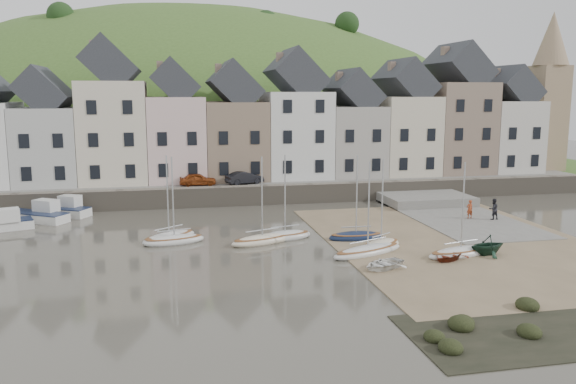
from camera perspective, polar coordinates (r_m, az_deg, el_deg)
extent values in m
plane|color=#4A453A|center=(38.99, 1.83, -5.80)|extent=(160.00, 160.00, 0.00)
cube|color=#3F5D25|center=(69.75, -4.41, 1.69)|extent=(90.00, 30.00, 1.50)
cube|color=slate|center=(58.37, -2.93, 0.94)|extent=(70.00, 7.00, 0.10)
cube|color=slate|center=(55.07, -2.36, -0.27)|extent=(70.00, 1.20, 1.80)
cube|color=brown|center=(42.87, 16.31, -4.73)|extent=(18.00, 26.00, 0.06)
cube|color=slate|center=(51.58, 16.07, -2.28)|extent=(8.00, 18.00, 0.12)
ellipsoid|color=#3F5D25|center=(100.67, -9.22, -6.85)|extent=(134.40, 84.00, 84.00)
cylinder|color=#382619|center=(85.84, -21.26, 14.11)|extent=(0.50, 0.50, 3.00)
sphere|color=#213D19|center=(86.10, -21.36, 15.77)|extent=(3.60, 3.60, 3.60)
cylinder|color=#382619|center=(88.83, -11.60, 14.39)|extent=(0.50, 0.50, 3.00)
sphere|color=#213D19|center=(89.08, -11.66, 15.99)|extent=(3.60, 3.60, 3.60)
cylinder|color=#382619|center=(88.11, -2.15, 14.61)|extent=(0.50, 0.50, 3.00)
sphere|color=#213D19|center=(88.36, -2.16, 16.23)|extent=(3.60, 3.60, 3.60)
cylinder|color=#382619|center=(89.97, 5.77, 14.47)|extent=(0.50, 0.50, 3.00)
sphere|color=#213D19|center=(90.21, 5.79, 16.05)|extent=(3.60, 3.60, 3.60)
cube|color=#BBBBB7|center=(61.72, -22.27, 4.16)|extent=(5.80, 8.00, 7.50)
cube|color=gray|center=(61.81, -24.01, 10.26)|extent=(0.60, 0.90, 1.40)
cube|color=beige|center=(60.83, -16.62, 5.59)|extent=(6.40, 8.00, 10.00)
cube|color=gray|center=(61.01, -18.53, 13.25)|extent=(0.60, 0.90, 1.40)
cube|color=beige|center=(60.69, -10.86, 5.10)|extent=(5.60, 8.00, 8.50)
cube|color=gray|center=(60.55, -12.43, 11.74)|extent=(0.60, 0.90, 1.40)
cube|color=#836E5B|center=(61.10, -5.25, 5.03)|extent=(6.20, 8.00, 8.00)
cube|color=gray|center=(60.79, -6.84, 11.70)|extent=(0.60, 0.90, 1.40)
cube|color=silver|center=(62.14, 0.69, 5.61)|extent=(6.60, 8.00, 9.00)
cube|color=gray|center=(61.74, -0.83, 12.85)|extent=(0.60, 0.90, 1.40)
cube|color=#A49F96|center=(63.85, 6.19, 4.99)|extent=(5.80, 8.00, 7.50)
cube|color=gray|center=(63.22, 5.03, 11.01)|extent=(0.60, 0.90, 1.40)
cube|color=beige|center=(65.89, 11.15, 5.44)|extent=(6.00, 8.00, 8.50)
cube|color=gray|center=(65.21, 10.12, 11.83)|extent=(0.60, 0.90, 1.40)
cube|color=gray|center=(68.53, 16.01, 6.03)|extent=(6.40, 8.00, 10.00)
cube|color=gray|center=(67.82, 15.12, 13.00)|extent=(0.60, 0.90, 1.40)
cube|color=beige|center=(71.66, 20.35, 5.15)|extent=(5.80, 8.00, 8.00)
cube|color=gray|center=(70.76, 19.67, 10.76)|extent=(0.60, 0.90, 1.40)
cube|color=#997F60|center=(74.57, 23.98, 6.61)|extent=(3.50, 3.50, 12.00)
cone|color=#997F60|center=(74.76, 24.46, 13.51)|extent=(4.00, 4.00, 6.00)
ellipsoid|color=silver|center=(41.64, -11.06, -4.69)|extent=(4.55, 2.48, 0.84)
ellipsoid|color=brown|center=(41.59, -11.07, -4.40)|extent=(4.18, 2.26, 0.20)
cylinder|color=#B2B5B7|center=(40.99, -11.20, -0.49)|extent=(0.10, 0.10, 5.60)
cylinder|color=#B2B5B7|center=(41.46, -11.10, -3.69)|extent=(2.32, 0.64, 0.08)
ellipsoid|color=silver|center=(42.54, -11.56, -4.40)|extent=(4.48, 3.91, 0.84)
ellipsoid|color=brown|center=(42.48, -11.57, -4.12)|extent=(4.11, 3.58, 0.20)
cylinder|color=#B2B5B7|center=(41.90, -11.70, -0.29)|extent=(0.10, 0.10, 5.60)
cylinder|color=#B2B5B7|center=(42.36, -11.59, -3.42)|extent=(2.01, 1.56, 0.08)
ellipsoid|color=beige|center=(40.99, -2.52, -4.75)|extent=(5.04, 3.06, 0.84)
ellipsoid|color=brown|center=(40.94, -2.53, -4.45)|extent=(4.63, 2.80, 0.20)
cylinder|color=#B2B5B7|center=(40.33, -2.56, -0.48)|extent=(0.10, 0.10, 5.60)
cylinder|color=#B2B5B7|center=(40.81, -2.53, -3.73)|extent=(2.51, 0.99, 0.08)
ellipsoid|color=silver|center=(42.07, -0.29, -4.36)|extent=(4.26, 2.36, 0.84)
ellipsoid|color=brown|center=(42.01, -0.29, -4.07)|extent=(3.92, 2.15, 0.20)
cylinder|color=#B2B5B7|center=(41.42, -0.29, -0.20)|extent=(0.10, 0.10, 5.60)
cylinder|color=#B2B5B7|center=(41.89, -0.29, -3.37)|extent=(2.18, 0.57, 0.08)
ellipsoid|color=silver|center=(38.49, 7.80, -5.79)|extent=(5.77, 3.53, 0.84)
ellipsoid|color=brown|center=(38.43, 7.81, -5.47)|extent=(5.30, 3.23, 0.20)
cylinder|color=#B2B5B7|center=(37.78, 7.91, -1.25)|extent=(0.10, 0.10, 5.60)
cylinder|color=#B2B5B7|center=(38.29, 7.83, -4.71)|extent=(2.89, 1.25, 0.08)
ellipsoid|color=#131F3D|center=(42.17, 6.66, -4.39)|extent=(4.04, 1.55, 0.84)
ellipsoid|color=brown|center=(42.12, 6.67, -4.10)|extent=(3.71, 1.41, 0.20)
cylinder|color=#B2B5B7|center=(41.53, 6.75, -0.24)|extent=(0.10, 0.10, 5.60)
cylinder|color=#B2B5B7|center=(42.00, 6.68, -3.40)|extent=(2.21, 0.11, 0.08)
ellipsoid|color=silver|center=(39.39, 16.53, -5.75)|extent=(5.28, 2.68, 0.84)
ellipsoid|color=brown|center=(39.34, 16.55, -5.44)|extent=(4.86, 2.45, 0.20)
cylinder|color=#B2B5B7|center=(38.71, 16.75, -1.32)|extent=(0.10, 0.10, 5.60)
cylinder|color=#B2B5B7|center=(39.21, 16.59, -4.69)|extent=(2.73, 0.75, 0.08)
ellipsoid|color=beige|center=(40.06, 9.09, -5.20)|extent=(3.77, 3.13, 0.84)
ellipsoid|color=brown|center=(40.01, 9.10, -4.90)|extent=(3.46, 2.86, 0.20)
cylinder|color=#B2B5B7|center=(39.39, 9.21, -0.84)|extent=(0.10, 0.10, 5.60)
cylinder|color=#B2B5B7|center=(39.88, 9.12, -4.16)|extent=(1.68, 1.09, 0.08)
cube|color=silver|center=(52.04, -23.37, -2.27)|extent=(5.50, 4.38, 0.70)
cube|color=#131F3D|center=(51.97, -23.39, -1.87)|extent=(5.43, 4.36, 0.08)
cube|color=silver|center=(52.18, -22.60, -1.24)|extent=(2.25, 2.04, 1.00)
cube|color=silver|center=(49.87, -26.37, -2.98)|extent=(5.02, 3.09, 0.70)
cube|color=silver|center=(49.33, -25.75, -2.05)|extent=(1.95, 1.66, 1.00)
cube|color=silver|center=(53.52, -21.22, -1.82)|extent=(5.01, 3.80, 0.70)
cube|color=#131F3D|center=(53.45, -21.25, -1.43)|extent=(4.95, 3.79, 0.08)
cube|color=silver|center=(53.60, -20.56, -0.84)|extent=(2.05, 1.86, 1.00)
imported|color=white|center=(35.39, 9.30, -6.95)|extent=(3.46, 3.09, 0.59)
imported|color=#173424|center=(39.87, 18.93, -4.90)|extent=(2.87, 2.59, 1.34)
imported|color=maroon|center=(38.16, 15.40, -5.96)|extent=(3.38, 3.18, 0.57)
imported|color=#9F3D1D|center=(50.60, 17.35, -1.61)|extent=(0.59, 0.41, 1.54)
imported|color=black|center=(50.73, 19.46, -1.58)|extent=(0.90, 0.73, 1.73)
imported|color=#8E3B14|center=(56.67, -8.82, 1.23)|extent=(3.55, 1.52, 1.19)
imported|color=black|center=(57.08, -4.27, 1.40)|extent=(3.95, 2.44, 1.23)
cube|color=black|center=(29.28, 25.12, -12.04)|extent=(14.00, 6.00, 0.05)
ellipsoid|color=black|center=(25.35, 15.62, -14.43)|extent=(1.00, 1.10, 0.65)
ellipsoid|color=black|center=(28.05, 16.78, -12.09)|extent=(0.98, 1.08, 0.64)
ellipsoid|color=black|center=(26.21, 14.12, -13.59)|extent=(0.90, 0.99, 0.59)
ellipsoid|color=black|center=(27.91, 22.54, -12.52)|extent=(1.04, 1.14, 0.68)
ellipsoid|color=black|center=(27.68, 16.56, -12.31)|extent=(1.15, 1.27, 0.75)
ellipsoid|color=black|center=(31.11, 22.38, -10.18)|extent=(1.11, 1.22, 0.72)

